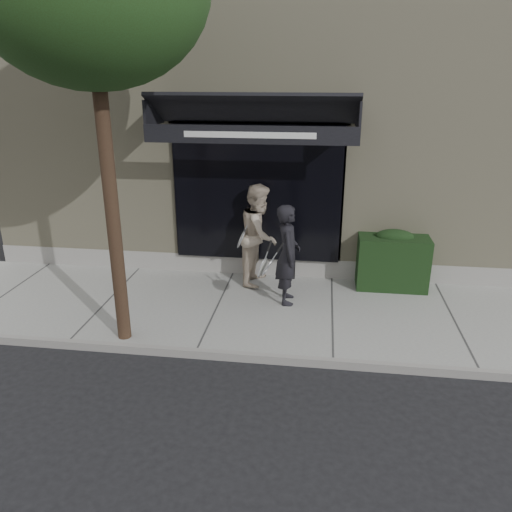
# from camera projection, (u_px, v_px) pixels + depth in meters

# --- Properties ---
(ground) EXTENTS (80.00, 80.00, 0.00)m
(ground) POSITION_uv_depth(u_px,v_px,m) (332.00, 318.00, 8.58)
(ground) COLOR black
(ground) RESTS_ON ground
(sidewalk) EXTENTS (20.00, 3.00, 0.12)m
(sidewalk) POSITION_uv_depth(u_px,v_px,m) (332.00, 315.00, 8.56)
(sidewalk) COLOR gray
(sidewalk) RESTS_ON ground
(curb) EXTENTS (20.00, 0.10, 0.14)m
(curb) POSITION_uv_depth(u_px,v_px,m) (333.00, 363.00, 7.12)
(curb) COLOR gray
(curb) RESTS_ON ground
(building_facade) EXTENTS (14.30, 8.04, 5.64)m
(building_facade) POSITION_uv_depth(u_px,v_px,m) (336.00, 126.00, 12.25)
(building_facade) COLOR #B5AD8A
(building_facade) RESTS_ON ground
(hedge) EXTENTS (1.30, 0.70, 1.14)m
(hedge) POSITION_uv_depth(u_px,v_px,m) (392.00, 260.00, 9.38)
(hedge) COLOR black
(hedge) RESTS_ON sidewalk
(pedestrian_front) EXTENTS (0.74, 0.91, 1.77)m
(pedestrian_front) POSITION_uv_depth(u_px,v_px,m) (288.00, 255.00, 8.64)
(pedestrian_front) COLOR black
(pedestrian_front) RESTS_ON sidewalk
(pedestrian_back) EXTENTS (0.85, 1.03, 1.94)m
(pedestrian_back) POSITION_uv_depth(u_px,v_px,m) (260.00, 234.00, 9.45)
(pedestrian_back) COLOR beige
(pedestrian_back) RESTS_ON sidewalk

